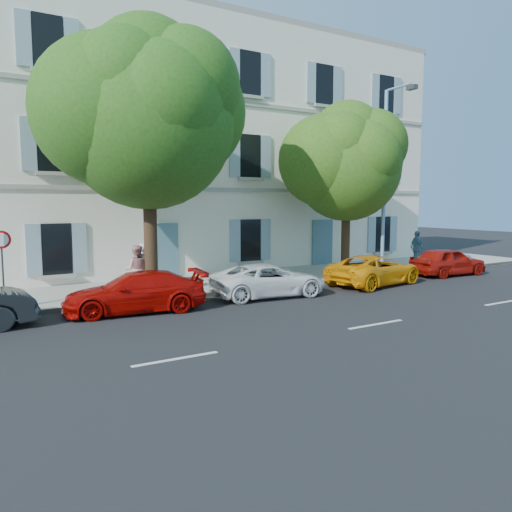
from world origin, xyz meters
TOP-DOWN VIEW (x-y plane):
  - ground at (0.00, 0.00)m, footprint 90.00×90.00m
  - sidewalk at (0.00, 4.45)m, footprint 36.00×4.50m
  - kerb at (0.00, 2.28)m, footprint 36.00×0.16m
  - building at (0.00, 10.20)m, footprint 28.00×7.00m
  - car_red_coupe at (-5.28, 1.07)m, footprint 4.58×2.39m
  - car_white_coupe at (-0.33, 1.09)m, footprint 4.48×2.40m
  - car_yellow_supercar at (4.80, 0.96)m, footprint 4.79×2.81m
  - car_red_hatchback at (9.69, 1.16)m, footprint 3.96×1.77m
  - tree_left at (-4.04, 3.08)m, footprint 6.01×6.01m
  - tree_right at (5.49, 3.57)m, footprint 4.89×4.89m
  - road_sign at (-8.79, 3.00)m, footprint 0.56×0.10m
  - street_lamp at (6.94, 2.49)m, footprint 0.29×1.77m
  - pedestrian_a at (-4.19, 3.64)m, footprint 0.78×0.71m
  - pedestrian_b at (-4.51, 3.30)m, footprint 1.07×0.98m
  - pedestrian_c at (10.48, 3.69)m, footprint 0.74×1.14m

SIDE VIEW (x-z plane):
  - ground at x=0.00m, z-range 0.00..0.00m
  - sidewalk at x=0.00m, z-range 0.00..0.15m
  - kerb at x=0.00m, z-range 0.00..0.16m
  - car_white_coupe at x=-0.33m, z-range 0.00..1.20m
  - car_yellow_supercar at x=4.80m, z-range 0.00..1.25m
  - car_red_coupe at x=-5.28m, z-range 0.00..1.27m
  - car_red_hatchback at x=9.69m, z-range 0.00..1.32m
  - pedestrian_b at x=-4.51m, z-range 0.15..1.91m
  - pedestrian_a at x=-4.19m, z-range 0.15..1.93m
  - pedestrian_c at x=10.48m, z-range 0.15..1.95m
  - road_sign at x=-8.79m, z-range 0.68..3.10m
  - street_lamp at x=6.94m, z-range 0.70..9.02m
  - tree_right at x=5.49m, z-range 1.22..8.76m
  - building at x=0.00m, z-range 0.00..12.00m
  - tree_left at x=-4.04m, z-range 1.49..10.80m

